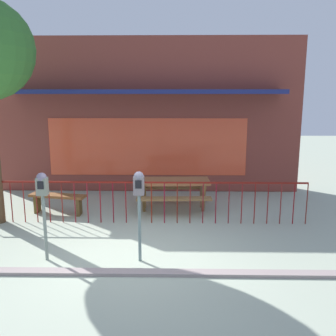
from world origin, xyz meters
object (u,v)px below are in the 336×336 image
(picnic_table_left, at_px, (173,186))
(patio_bench, at_px, (58,200))
(parking_meter_near, at_px, (43,193))
(parking_meter_far, at_px, (139,193))

(picnic_table_left, height_order, patio_bench, picnic_table_left)
(parking_meter_near, relative_size, parking_meter_far, 0.98)
(patio_bench, bearing_deg, picnic_table_left, 7.51)
(parking_meter_near, height_order, parking_meter_far, parking_meter_far)
(picnic_table_left, xyz_separation_m, parking_meter_far, (-0.57, -2.96, 0.63))
(patio_bench, height_order, parking_meter_near, parking_meter_near)
(picnic_table_left, bearing_deg, parking_meter_near, -127.02)
(parking_meter_far, bearing_deg, picnic_table_left, 79.07)
(patio_bench, distance_m, parking_meter_near, 2.79)
(picnic_table_left, height_order, parking_meter_near, parking_meter_near)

